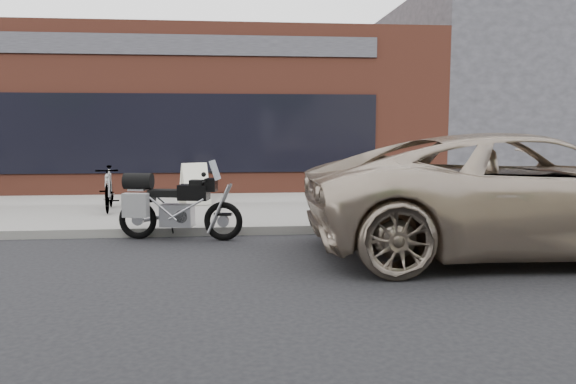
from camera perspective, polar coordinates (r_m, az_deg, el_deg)
The scene contains 8 objects.
ground at distance 5.88m, azimuth 1.89°, elevation -11.77°, with size 120.00×120.00×0.00m, color black.
near_sidewalk at distance 12.68m, azimuth -2.27°, elevation -1.48°, with size 44.00×6.00×0.15m, color gray.
storefront at distance 19.56m, azimuth -9.44°, elevation 7.66°, with size 14.00×10.07×4.50m.
neighbour_building at distance 22.32m, azimuth 23.42°, elevation 8.99°, with size 10.00×10.00×6.00m, color #252529.
motorcycle at distance 9.43m, azimuth -11.78°, elevation -1.34°, with size 2.08×0.75×1.33m.
minivan at distance 8.90m, azimuth 22.81°, elevation -0.16°, with size 2.94×6.37×1.77m, color tan.
bicycle_rear at distance 12.03m, azimuth -17.75°, elevation 0.35°, with size 0.43×1.53×0.92m, color gray.
sandwich_sign at distance 12.56m, azimuth -9.48°, elevation 0.83°, with size 0.75×0.73×0.92m.
Camera 1 is at (-0.74, -5.53, 1.85)m, focal length 35.00 mm.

